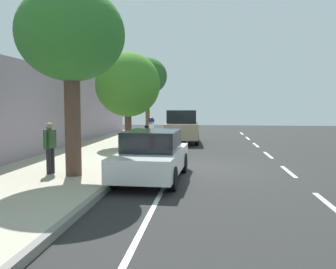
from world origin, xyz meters
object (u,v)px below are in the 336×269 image
Objects in this scene: parked_suv_tan_nearest at (182,126)px; street_tree_near_cyclist at (147,77)px; street_tree_far_end at (71,36)px; cyclist_with_backpack at (151,133)px; pedestrian_on_phone at (50,145)px; street_tree_mid_block at (128,85)px; bicycle_at_curb at (154,151)px; parked_sedan_white_second at (152,156)px.

street_tree_near_cyclist is at bearing -47.64° from parked_suv_tan_nearest.
street_tree_near_cyclist is 0.95× the size of street_tree_far_end.
cyclist_with_backpack is 1.10× the size of pedestrian_on_phone.
street_tree_mid_block is at bearing 90.00° from street_tree_near_cyclist.
street_tree_far_end is (0.00, 14.26, 0.11)m from street_tree_near_cyclist.
street_tree_mid_block is at bearing -60.71° from bicycle_at_curb.
street_tree_near_cyclist is at bearing -90.00° from street_tree_far_end.
parked_sedan_white_second is 0.84× the size of street_tree_near_cyclist.
parked_sedan_white_second is 0.93× the size of street_tree_mid_block.
pedestrian_on_phone is at bearing 73.45° from parked_suv_tan_nearest.
street_tree_near_cyclist is 14.26m from street_tree_far_end.
cyclist_with_backpack is at bearing 81.82° from parked_suv_tan_nearest.
street_tree_mid_block is 8.05m from pedestrian_on_phone.
bicycle_at_curb is 10.54m from street_tree_near_cyclist.
parked_suv_tan_nearest is at bearing -125.09° from street_tree_mid_block.
street_tree_far_end reaches higher than pedestrian_on_phone.
parked_sedan_white_second is 4.31m from street_tree_far_end.
street_tree_mid_block reaches higher than parked_suv_tan_nearest.
street_tree_far_end reaches higher than street_tree_mid_block.
street_tree_mid_block is (1.61, -2.82, 2.25)m from cyclist_with_backpack.
street_tree_near_cyclist is (2.53, -2.77, 3.19)m from parked_suv_tan_nearest.
street_tree_far_end is at bearing 166.06° from pedestrian_on_phone.
parked_suv_tan_nearest is 6.93m from bicycle_at_curb.
street_tree_near_cyclist is (2.37, -13.88, 3.47)m from parked_sedan_white_second.
street_tree_mid_block is 0.86× the size of street_tree_far_end.
bicycle_at_curb is 0.31× the size of street_tree_far_end.
street_tree_near_cyclist is 1.11× the size of street_tree_mid_block.
street_tree_near_cyclist reaches higher than bicycle_at_curb.
parked_suv_tan_nearest reaches higher than bicycle_at_curb.
parked_suv_tan_nearest reaches higher than pedestrian_on_phone.
street_tree_mid_block is at bearing -90.00° from street_tree_far_end.
parked_suv_tan_nearest is 11.11m from parked_sedan_white_second.
bicycle_at_curb is 0.36× the size of street_tree_mid_block.
parked_suv_tan_nearest is 2.79× the size of bicycle_at_curb.
street_tree_far_end is (2.53, 11.49, 3.30)m from parked_suv_tan_nearest.
bicycle_at_curb is 0.98× the size of cyclist_with_backpack.
street_tree_mid_block is (2.37, -7.51, 2.58)m from parked_sedan_white_second.
bicycle_at_curb is (0.54, -4.25, -0.39)m from parked_sedan_white_second.
street_tree_mid_block is 7.95m from street_tree_far_end.
bicycle_at_curb is at bearing 116.61° from cyclist_with_backpack.
pedestrian_on_phone is at bearing 83.88° from street_tree_mid_block.
bicycle_at_curb is 0.87m from cyclist_with_backpack.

